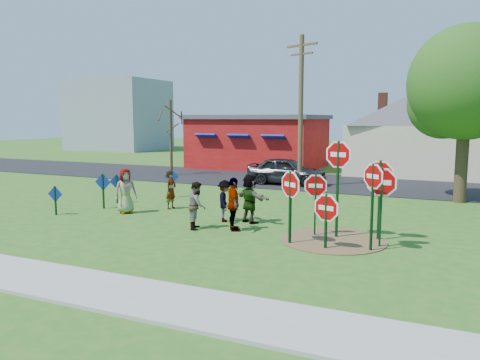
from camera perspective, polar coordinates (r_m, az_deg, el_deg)
The scene contains 28 objects.
ground at distance 16.96m, azimuth -3.00°, elevation -4.97°, with size 120.00×120.00×0.00m, color #28631C.
sidewalk at distance 11.27m, azimuth -20.26°, elevation -11.76°, with size 22.00×1.80×0.08m, color #9E9E99.
road at distance 27.54m, azimuth 7.94°, elevation -0.14°, with size 120.00×7.50×0.04m, color black.
dirt_patch at distance 14.54m, azimuth 11.27°, elevation -7.18°, with size 3.20×3.20×0.03m, color brown.
red_building at distance 35.27m, azimuth 2.33°, elevation 4.78°, with size 9.40×7.69×3.90m.
cream_house at distance 32.81m, azimuth 20.59°, elevation 5.77°, with size 9.40×9.40×6.50m.
distant_building at distance 57.14m, azimuth -14.54°, elevation 7.65°, with size 10.00×8.00×8.00m, color #8C939E.
stop_sign_a at distance 13.67m, azimuth 6.16°, elevation -1.32°, with size 0.93×0.58×2.30m.
stop_sign_b at distance 14.52m, azimuth 11.88°, elevation 1.92°, with size 1.11×0.28×3.15m.
stop_sign_c at distance 13.29m, azimuth 15.90°, elevation -0.77°, with size 0.80×0.57×2.58m.
stop_sign_d at distance 14.59m, azimuth 16.71°, elevation -0.03°, with size 1.13×0.23×2.58m.
stop_sign_e at distance 13.35m, azimuth 10.46°, elevation -3.72°, with size 1.03×0.34×1.72m.
stop_sign_f at distance 13.79m, azimuth 16.89°, elevation -0.93°, with size 1.13×0.11×2.45m.
stop_sign_g at distance 14.74m, azimuth 9.19°, elevation -1.34°, with size 0.95×0.24×2.08m.
blue_diamond_a at distance 19.13m, azimuth -21.60°, elevation -1.96°, with size 0.63×0.10×1.13m.
blue_diamond_b at distance 19.83m, azimuth -16.35°, elevation -0.79°, with size 0.72×0.10×1.46m.
blue_diamond_c at distance 20.98m, azimuth -14.79°, elevation -0.64°, with size 0.61×0.21×1.26m.
blue_diamond_d at distance 21.94m, azimuth -8.34°, elevation -0.00°, with size 0.69×0.17×1.33m.
person_a at distance 18.65m, azimuth -13.78°, elevation -1.30°, with size 0.85×0.56×1.75m, color #39508C.
person_b at distance 19.23m, azimuth -8.42°, elevation -1.20°, with size 0.56×0.37×1.55m, color #277864.
person_c at distance 15.68m, azimuth -5.25°, elevation -3.09°, with size 0.77×0.60×1.58m, color #9B453B.
person_d at distance 16.66m, azimuth -1.86°, elevation -2.57°, with size 0.96×0.55×1.49m, color #313236.
person_e at distance 15.29m, azimuth -0.80°, elevation -2.98°, with size 1.03×0.43×1.76m, color #482750.
person_f at distance 16.44m, azimuth 1.19°, elevation -2.31°, with size 1.59×0.51×1.72m, color #1E4B2E.
suv at distance 25.93m, azimuth 5.70°, elevation 1.12°, with size 1.76×4.38×1.49m, color #2D2C31.
utility_pole at distance 24.90m, azimuth 7.42°, elevation 8.63°, with size 1.84×0.81×7.92m.
leafy_tree at distance 22.49m, azimuth 26.17°, elevation 9.95°, with size 5.37×4.90×7.63m.
bare_tree_west at distance 30.26m, azimuth -8.44°, elevation 6.43°, with size 1.80×1.80×4.82m.
Camera 1 is at (7.55, -14.73, 3.68)m, focal length 35.00 mm.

